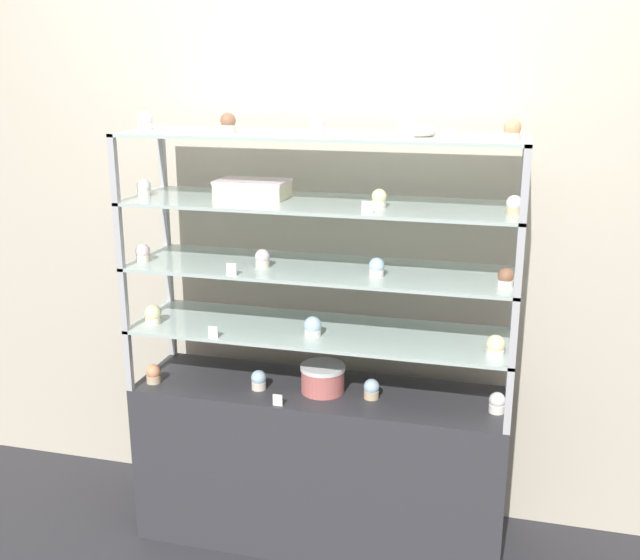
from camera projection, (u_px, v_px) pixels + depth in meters
The scene contains 34 objects.
ground_plane at pixel (320, 535), 3.04m from camera, with size 20.00×20.00×0.00m, color #2D2D33.
back_wall at pixel (342, 204), 3.00m from camera, with size 8.00×0.05×2.60m.
display_base at pixel (320, 464), 2.95m from camera, with size 1.42×0.40×0.65m.
display_riser_lower at pixel (320, 333), 2.79m from camera, with size 1.42×0.40×0.24m.
display_riser_middle at pixel (320, 271), 2.73m from camera, with size 1.42×0.40×0.24m.
display_riser_upper at pixel (320, 206), 2.66m from camera, with size 1.42×0.40×0.24m.
display_riser_top at pixel (320, 138), 2.59m from camera, with size 1.42×0.40×0.24m.
layer_cake_centerpiece at pixel (323, 378), 2.82m from camera, with size 0.17×0.17×0.11m.
sheet_cake_frosted at pixel (253, 189), 2.72m from camera, with size 0.26×0.16×0.07m.
cupcake_0 at pixel (153, 374), 2.90m from camera, with size 0.06×0.06×0.07m.
cupcake_1 at pixel (259, 380), 2.85m from camera, with size 0.06×0.06×0.07m.
cupcake_2 at pixel (371, 389), 2.77m from camera, with size 0.06×0.06×0.07m.
cupcake_3 at pixel (497, 403), 2.66m from camera, with size 0.06×0.06×0.07m.
price_tag_0 at pixel (278, 400), 2.71m from camera, with size 0.04×0.00×0.04m.
cupcake_4 at pixel (153, 315), 2.85m from camera, with size 0.06×0.06×0.07m.
cupcake_5 at pixel (313, 327), 2.72m from camera, with size 0.06×0.06×0.07m.
cupcake_6 at pixel (496, 346), 2.53m from camera, with size 0.06×0.06×0.07m.
price_tag_1 at pixel (213, 332), 2.70m from camera, with size 0.04×0.00×0.04m.
cupcake_7 at pixel (143, 253), 2.80m from camera, with size 0.05×0.05×0.07m.
cupcake_8 at pixel (262, 259), 2.72m from camera, with size 0.05×0.05×0.07m.
cupcake_9 at pixel (377, 268), 2.60m from camera, with size 0.05×0.05×0.07m.
cupcake_10 at pixel (506, 278), 2.47m from camera, with size 0.05×0.05×0.07m.
price_tag_2 at pixel (231, 269), 2.61m from camera, with size 0.04×0.00×0.04m.
cupcake_11 at pixel (144, 188), 2.76m from camera, with size 0.05×0.05×0.06m.
cupcake_12 at pixel (379, 199), 2.54m from camera, with size 0.05×0.05×0.06m.
cupcake_13 at pixel (514, 205), 2.42m from camera, with size 0.05×0.05×0.06m.
price_tag_3 at pixel (367, 208), 2.43m from camera, with size 0.04×0.00×0.04m.
cupcake_14 at pixel (145, 121), 2.70m from camera, with size 0.05×0.05×0.07m.
cupcake_15 at pixel (228, 123), 2.61m from camera, with size 0.05×0.05×0.07m.
cupcake_16 at pixel (318, 125), 2.55m from camera, with size 0.05×0.05×0.07m.
cupcake_17 at pixel (408, 127), 2.46m from camera, with size 0.05×0.05×0.07m.
cupcake_18 at pixel (512, 130), 2.33m from camera, with size 0.05×0.05×0.07m.
price_tag_4 at pixel (448, 135), 2.30m from camera, with size 0.04×0.00×0.04m.
donut_glazed at pixel (417, 130), 2.51m from camera, with size 0.13×0.13×0.03m.
Camera 1 is at (0.66, -2.54, 1.84)m, focal length 42.00 mm.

